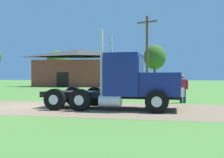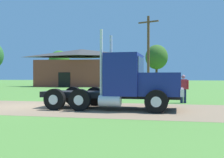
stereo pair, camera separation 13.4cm
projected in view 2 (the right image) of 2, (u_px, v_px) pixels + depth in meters
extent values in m
plane|color=#538637|center=(18.00, 107.00, 14.30)|extent=(200.00, 200.00, 0.00)
cube|color=#8A7055|center=(18.00, 107.00, 14.30)|extent=(120.00, 6.02, 0.01)
cube|color=black|center=(110.00, 95.00, 13.43)|extent=(6.81, 1.74, 0.28)
cube|color=navy|center=(160.00, 84.00, 12.86)|extent=(1.92, 2.13, 1.07)
cube|color=silver|center=(182.00, 92.00, 12.63)|extent=(0.21, 2.29, 0.32)
cube|color=navy|center=(124.00, 75.00, 13.25)|extent=(1.62, 2.42, 1.97)
cube|color=#2D3D4C|center=(141.00, 66.00, 13.06)|extent=(0.08, 1.99, 0.87)
cylinder|color=silver|center=(111.00, 64.00, 14.38)|extent=(0.14, 0.14, 3.06)
cylinder|color=silver|center=(101.00, 63.00, 12.53)|extent=(0.14, 0.14, 3.06)
cylinder|color=silver|center=(110.00, 101.00, 12.35)|extent=(1.01, 0.54, 0.52)
cylinder|color=black|center=(160.00, 97.00, 14.05)|extent=(1.02, 0.32, 1.02)
cylinder|color=silver|center=(160.00, 97.00, 14.20)|extent=(0.46, 0.05, 0.46)
cylinder|color=black|center=(156.00, 102.00, 11.72)|extent=(1.02, 0.32, 1.02)
cylinder|color=silver|center=(156.00, 102.00, 11.57)|extent=(0.46, 0.05, 0.46)
cylinder|color=black|center=(73.00, 96.00, 15.15)|extent=(1.02, 0.32, 1.02)
cylinder|color=silver|center=(74.00, 96.00, 15.30)|extent=(0.46, 0.05, 0.46)
cylinder|color=black|center=(55.00, 99.00, 12.82)|extent=(1.02, 0.32, 1.02)
cylinder|color=silver|center=(53.00, 100.00, 12.67)|extent=(0.46, 0.05, 0.46)
cylinder|color=black|center=(95.00, 96.00, 14.86)|extent=(1.02, 0.32, 1.02)
cylinder|color=silver|center=(96.00, 96.00, 15.01)|extent=(0.46, 0.05, 0.46)
cylinder|color=black|center=(80.00, 100.00, 12.53)|extent=(1.02, 0.32, 1.02)
cylinder|color=silver|center=(79.00, 100.00, 12.38)|extent=(0.46, 0.05, 0.46)
cube|color=#B22D33|center=(183.00, 84.00, 16.28)|extent=(0.45, 0.28, 0.59)
sphere|color=#9F6C7B|center=(183.00, 77.00, 16.28)|extent=(0.23, 0.23, 0.23)
cube|color=#1E284C|center=(185.00, 96.00, 16.27)|extent=(0.17, 0.19, 0.83)
cube|color=#1E284C|center=(182.00, 96.00, 16.31)|extent=(0.17, 0.19, 0.83)
cylinder|color=#B22D33|center=(188.00, 85.00, 16.22)|extent=(0.10, 0.10, 0.56)
cylinder|color=#B22D33|center=(179.00, 85.00, 16.35)|extent=(0.10, 0.10, 0.56)
cube|color=brown|center=(82.00, 74.00, 42.98)|extent=(14.29, 6.77, 4.10)
pyramid|color=#393939|center=(82.00, 53.00, 42.95)|extent=(15.00, 7.10, 1.20)
cube|color=black|center=(64.00, 80.00, 40.54)|extent=(1.80, 0.26, 2.20)
cylinder|color=brown|center=(148.00, 54.00, 27.85)|extent=(0.26, 0.26, 7.77)
cube|color=brown|center=(148.00, 22.00, 27.82)|extent=(2.12, 0.88, 0.14)
cylinder|color=#513823|center=(59.00, 77.00, 56.90)|extent=(0.44, 0.44, 2.74)
ellipsoid|color=#306C1F|center=(59.00, 62.00, 56.87)|extent=(4.47, 4.47, 4.92)
cylinder|color=#513823|center=(157.00, 75.00, 52.29)|extent=(0.44, 0.44, 3.60)
ellipsoid|color=#376122|center=(157.00, 57.00, 52.26)|extent=(4.29, 4.29, 4.72)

